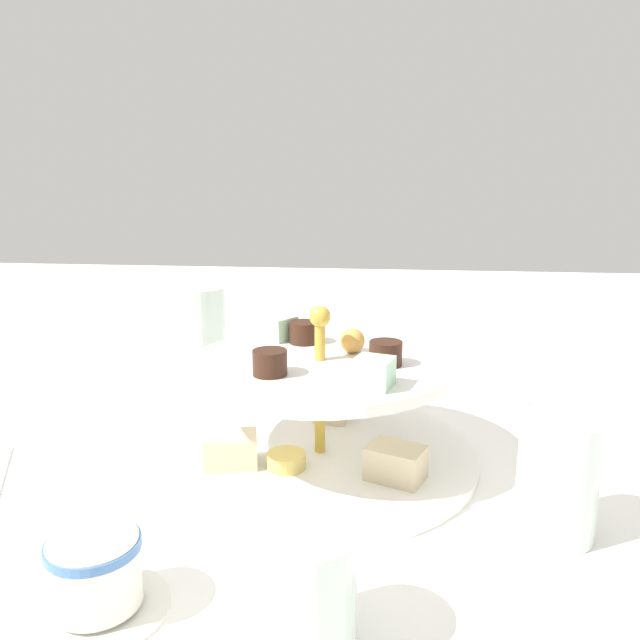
{
  "coord_description": "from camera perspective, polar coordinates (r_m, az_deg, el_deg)",
  "views": [
    {
      "loc": [
        0.56,
        0.06,
        0.28
      ],
      "look_at": [
        0.0,
        0.0,
        0.14
      ],
      "focal_mm": 35.62,
      "sensor_mm": 36.0,
      "label": 1
    }
  ],
  "objects": [
    {
      "name": "water_glass_short_left",
      "position": [
        0.4,
        -1.63,
        -23.03
      ],
      "size": [
        0.06,
        0.06,
        0.08
      ],
      "primitive_type": "cylinder",
      "color": "silver",
      "rests_on": "ground_plane"
    },
    {
      "name": "ground_plane",
      "position": [
        0.63,
        0.0,
        -12.51
      ],
      "size": [
        2.4,
        2.4,
        0.0
      ],
      "primitive_type": "plane",
      "color": "white"
    },
    {
      "name": "tiered_serving_stand",
      "position": [
        0.61,
        -0.01,
        -8.66
      ],
      "size": [
        0.3,
        0.3,
        0.15
      ],
      "color": "white",
      "rests_on": "ground_plane"
    },
    {
      "name": "butter_knife_left",
      "position": [
        0.85,
        13.58,
        -5.65
      ],
      "size": [
        0.13,
        0.13,
        0.0
      ],
      "primitive_type": "cube",
      "rotation": [
        0.0,
        0.0,
        3.9
      ],
      "color": "silver",
      "rests_on": "ground_plane"
    },
    {
      "name": "teacup_with_saucer",
      "position": [
        0.45,
        -19.48,
        -20.94
      ],
      "size": [
        0.09,
        0.09,
        0.05
      ],
      "color": "white",
      "rests_on": "ground_plane"
    },
    {
      "name": "water_glass_tall_right",
      "position": [
        0.8,
        -10.75,
        -1.83
      ],
      "size": [
        0.07,
        0.07,
        0.13
      ],
      "primitive_type": "cylinder",
      "color": "silver",
      "rests_on": "ground_plane"
    },
    {
      "name": "water_glass_mid_back",
      "position": [
        0.53,
        20.55,
        -13.07
      ],
      "size": [
        0.06,
        0.06,
        0.1
      ],
      "primitive_type": "cylinder",
      "color": "silver",
      "rests_on": "ground_plane"
    }
  ]
}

